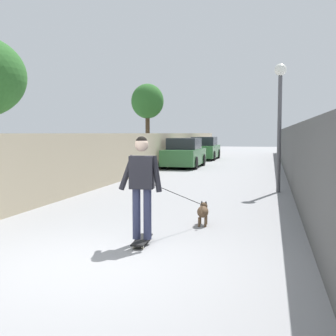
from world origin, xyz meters
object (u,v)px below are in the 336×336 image
at_px(tree_left_near, 147,102).
at_px(skateboard, 142,240).
at_px(car_near, 184,154).
at_px(lamp_post, 280,103).
at_px(car_far, 204,149).
at_px(person_skateboarder, 142,179).
at_px(dog, 203,211).

bearing_deg(tree_left_near, skateboard, -164.45).
bearing_deg(car_near, lamp_post, -152.54).
distance_m(car_near, car_far, 7.19).
bearing_deg(skateboard, person_skateboarder, 153.43).
bearing_deg(dog, lamp_post, -16.02).
xyz_separation_m(lamp_post, person_skateboarder, (-6.95, 2.25, -1.62)).
distance_m(person_skateboarder, dog, 2.00).
bearing_deg(skateboard, lamp_post, -17.90).
relative_size(skateboard, dog, 0.41).
bearing_deg(tree_left_near, person_skateboarder, -164.45).
xyz_separation_m(tree_left_near, car_far, (5.46, -2.49, -2.85)).
xyz_separation_m(car_near, car_far, (7.19, 0.00, 0.00)).
bearing_deg(dog, tree_left_near, 19.47).
xyz_separation_m(skateboard, car_near, (15.94, 2.42, 0.65)).
height_order(tree_left_near, car_far, tree_left_near).
relative_size(tree_left_near, car_near, 1.11).
distance_m(lamp_post, skateboard, 7.76).
bearing_deg(person_skateboarder, dog, -23.53).
xyz_separation_m(tree_left_near, person_skateboarder, (-17.66, -4.92, -2.51)).
height_order(skateboard, dog, dog).
relative_size(person_skateboarder, car_near, 0.40).
xyz_separation_m(person_skateboarder, car_near, (15.94, 2.42, -0.34)).
xyz_separation_m(skateboard, car_far, (23.12, 2.42, 0.65)).
distance_m(tree_left_near, car_far, 6.65).
distance_m(tree_left_near, car_near, 4.16).
distance_m(dog, car_far, 21.68).
bearing_deg(car_near, dog, -167.52).
bearing_deg(lamp_post, skateboard, 162.10).
height_order(tree_left_near, skateboard, tree_left_near).
relative_size(skateboard, car_near, 0.20).
bearing_deg(lamp_post, person_skateboarder, 162.10).
bearing_deg(lamp_post, dog, 163.98).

